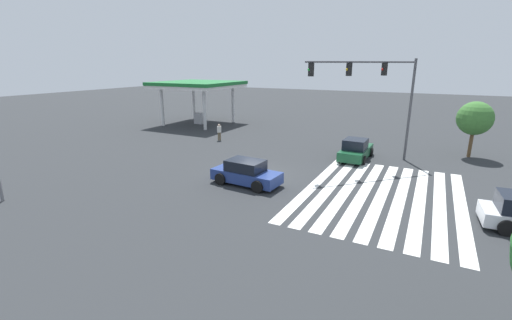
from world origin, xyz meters
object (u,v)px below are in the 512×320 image
at_px(car_2, 356,150).
at_px(pedestrian, 219,131).
at_px(car_0, 246,173).
at_px(traffic_signal_mast, 379,86).
at_px(tree_corner_b, 475,118).

xyz_separation_m(car_2, pedestrian, (0.83, 12.81, 0.16)).
bearing_deg(car_0, traffic_signal_mast, 57.86).
bearing_deg(pedestrian, traffic_signal_mast, 38.54).
relative_size(car_2, tree_corner_b, 1.03).
bearing_deg(tree_corner_b, car_2, 121.21).
xyz_separation_m(traffic_signal_mast, pedestrian, (1.43, 14.12, -4.63)).
relative_size(car_0, tree_corner_b, 0.99).
xyz_separation_m(traffic_signal_mast, tree_corner_b, (5.27, -6.40, -2.49)).
distance_m(car_0, car_2, 9.89).
relative_size(traffic_signal_mast, tree_corner_b, 1.71).
xyz_separation_m(traffic_signal_mast, car_2, (0.60, 1.31, -4.79)).
bearing_deg(traffic_signal_mast, car_0, 8.94).
bearing_deg(car_2, car_0, 153.55).
xyz_separation_m(car_0, pedestrian, (9.57, 8.18, 0.16)).
relative_size(traffic_signal_mast, car_0, 1.73).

